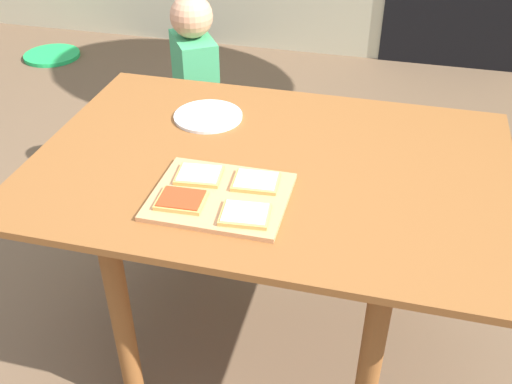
% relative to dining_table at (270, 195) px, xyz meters
% --- Properties ---
extents(ground_plane, '(16.00, 16.00, 0.00)m').
position_rel_dining_table_xyz_m(ground_plane, '(0.00, 0.00, -0.61)').
color(ground_plane, brown).
extents(dining_table, '(1.30, 0.90, 0.72)m').
position_rel_dining_table_xyz_m(dining_table, '(0.00, 0.00, 0.00)').
color(dining_table, brown).
rests_on(dining_table, ground).
extents(cutting_board, '(0.33, 0.28, 0.01)m').
position_rel_dining_table_xyz_m(cutting_board, '(-0.08, -0.20, 0.12)').
color(cutting_board, tan).
rests_on(cutting_board, dining_table).
extents(pizza_slice_far_left, '(0.12, 0.11, 0.01)m').
position_rel_dining_table_xyz_m(pizza_slice_far_left, '(-0.16, -0.14, 0.13)').
color(pizza_slice_far_left, gold).
rests_on(pizza_slice_far_left, cutting_board).
extents(pizza_slice_far_right, '(0.12, 0.10, 0.01)m').
position_rel_dining_table_xyz_m(pizza_slice_far_right, '(-0.01, -0.13, 0.13)').
color(pizza_slice_far_right, gold).
rests_on(pizza_slice_far_right, cutting_board).
extents(pizza_slice_near_right, '(0.12, 0.10, 0.01)m').
position_rel_dining_table_xyz_m(pizza_slice_near_right, '(-0.00, -0.27, 0.13)').
color(pizza_slice_near_right, gold).
rests_on(pizza_slice_near_right, cutting_board).
extents(pizza_slice_near_left, '(0.12, 0.10, 0.01)m').
position_rel_dining_table_xyz_m(pizza_slice_near_left, '(-0.16, -0.25, 0.13)').
color(pizza_slice_near_left, gold).
rests_on(pizza_slice_near_left, cutting_board).
extents(plate_white_left, '(0.21, 0.21, 0.01)m').
position_rel_dining_table_xyz_m(plate_white_left, '(-0.24, 0.20, 0.12)').
color(plate_white_left, silver).
rests_on(plate_white_left, dining_table).
extents(child_left, '(0.25, 0.28, 0.93)m').
position_rel_dining_table_xyz_m(child_left, '(-0.48, 0.74, -0.09)').
color(child_left, navy).
rests_on(child_left, ground).
extents(garden_hose_coil, '(0.37, 0.37, 0.03)m').
position_rel_dining_table_xyz_m(garden_hose_coil, '(-2.01, 2.07, -0.60)').
color(garden_hose_coil, '#22BC5B').
rests_on(garden_hose_coil, ground).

